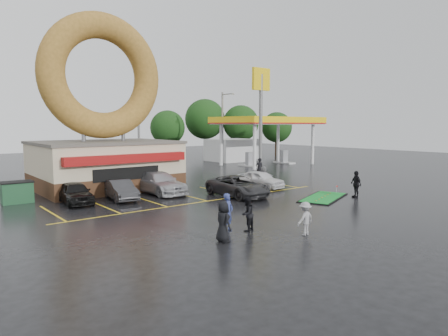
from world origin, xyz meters
TOP-DOWN VIEW (x-y plane):
  - ground at (0.00, 0.00)m, footprint 120.00×120.00m
  - donut_shop at (-3.00, 12.97)m, footprint 10.20×8.70m
  - gas_station at (20.00, 20.94)m, footprint 12.30×13.65m
  - shell_sign at (13.00, 12.00)m, footprint 2.20×0.36m
  - streetlight_mid at (4.00, 20.92)m, footprint 0.40×2.21m
  - streetlight_right at (16.00, 21.92)m, footprint 0.40×2.21m
  - tree_far_a at (26.00, 30.00)m, footprint 5.60×5.60m
  - tree_far_b at (32.00, 28.00)m, footprint 4.90×4.90m
  - tree_far_c at (22.00, 34.00)m, footprint 6.30×6.30m
  - tree_far_d at (14.00, 32.00)m, footprint 4.90×4.90m
  - car_black at (-7.01, 8.00)m, footprint 1.95×4.18m
  - car_dgrey at (-4.23, 7.39)m, footprint 1.93×4.15m
  - car_silver at (-0.98, 8.00)m, footprint 2.30×5.41m
  - car_grey at (2.69, 3.50)m, footprint 2.50×5.20m
  - car_white at (6.51, 5.21)m, footprint 2.14×4.22m
  - person_blue at (-3.63, -3.17)m, footprint 0.76×0.64m
  - person_blackjkt at (-2.90, -3.68)m, footprint 0.95×0.84m
  - person_hoodie at (-1.34, -5.87)m, footprint 1.02×0.63m
  - person_bystander at (-4.88, -4.38)m, footprint 0.62×0.90m
  - person_cameraman at (8.71, -1.91)m, footprint 0.84×1.17m
  - person_walker_near at (7.37, 5.72)m, footprint 1.04×1.58m
  - person_walker_far at (9.91, 8.90)m, footprint 0.83×0.68m
  - dumpster at (-9.85, 10.56)m, footprint 1.86×1.29m
  - putting_green at (6.80, -0.67)m, footprint 5.32×3.72m

SIDE VIEW (x-z plane):
  - ground at x=0.00m, z-range 0.00..0.00m
  - putting_green at x=6.80m, z-range -0.27..0.34m
  - dumpster at x=-9.85m, z-range 0.00..1.30m
  - car_dgrey at x=-4.23m, z-range 0.00..1.32m
  - car_white at x=6.51m, z-range 0.00..1.38m
  - car_black at x=-7.01m, z-range 0.00..1.38m
  - car_grey at x=2.69m, z-range 0.00..1.43m
  - person_hoodie at x=-1.34m, z-range 0.00..1.52m
  - car_silver at x=-0.98m, z-range 0.00..1.56m
  - person_blackjkt at x=-2.90m, z-range 0.00..1.62m
  - person_walker_near at x=7.37m, z-range 0.00..1.63m
  - person_bystander at x=-4.88m, z-range 0.00..1.76m
  - person_blue at x=-3.63m, z-range 0.00..1.79m
  - person_cameraman at x=8.71m, z-range 0.00..1.84m
  - person_walker_far at x=9.91m, z-range 0.00..1.95m
  - gas_station at x=20.00m, z-range 0.75..6.65m
  - donut_shop at x=-3.00m, z-range -2.29..11.21m
  - tree_far_b at x=32.00m, z-range 1.03..8.03m
  - tree_far_d at x=14.00m, z-range 1.03..8.03m
  - streetlight_mid at x=4.00m, z-range 0.28..9.28m
  - streetlight_right at x=16.00m, z-range 0.28..9.28m
  - tree_far_a at x=26.00m, z-range 1.18..9.18m
  - tree_far_c at x=22.00m, z-range 1.34..10.34m
  - shell_sign at x=13.00m, z-range 2.08..12.68m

